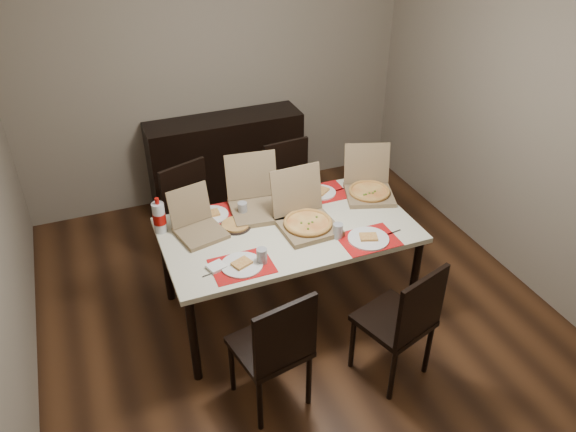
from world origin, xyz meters
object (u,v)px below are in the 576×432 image
at_px(chair_near_left, 275,347).
at_px(chair_near_right, 403,320).
at_px(sideboard, 226,161).
at_px(pizza_box_center, 306,220).
at_px(soda_bottle, 159,218).
at_px(chair_far_right, 292,189).
at_px(dip_bowl, 279,209).
at_px(dining_table, 288,235).
at_px(chair_far_left, 194,215).

relative_size(chair_near_left, chair_near_right, 1.00).
xyz_separation_m(sideboard, chair_near_right, (0.39, -2.66, 0.06)).
xyz_separation_m(pizza_box_center, soda_bottle, (-0.98, 0.33, 0.06)).
relative_size(chair_far_right, dip_bowl, 7.82).
xyz_separation_m(sideboard, chair_far_right, (0.35, -0.87, 0.06)).
relative_size(dining_table, chair_near_left, 1.94).
height_order(chair_near_left, soda_bottle, soda_bottle).
xyz_separation_m(chair_near_left, chair_near_right, (0.85, -0.08, 0.00)).
bearing_deg(chair_near_right, chair_far_right, 91.18).
distance_m(chair_near_right, chair_far_right, 1.80).
distance_m(chair_near_right, pizza_box_center, 0.98).
bearing_deg(sideboard, dining_table, -91.21).
xyz_separation_m(dining_table, chair_near_right, (0.43, -0.92, -0.17)).
xyz_separation_m(sideboard, chair_far_left, (-0.56, -0.95, 0.06)).
xyz_separation_m(sideboard, dining_table, (-0.04, -1.74, 0.23)).
relative_size(chair_near_left, soda_bottle, 3.38).
bearing_deg(chair_near_right, soda_bottle, 136.53).
bearing_deg(sideboard, pizza_box_center, -87.16).
distance_m(chair_far_left, chair_far_right, 0.91).
relative_size(sideboard, pizza_box_center, 3.33).
height_order(sideboard, pizza_box_center, pizza_box_center).
relative_size(chair_near_left, chair_far_right, 1.00).
xyz_separation_m(chair_far_right, pizza_box_center, (-0.26, -0.91, 0.30)).
relative_size(chair_near_left, dip_bowl, 7.82).
bearing_deg(dip_bowl, chair_near_right, -70.72).
distance_m(chair_near_left, chair_far_left, 1.63).
bearing_deg(chair_far_left, dip_bowl, -45.90).
height_order(dining_table, chair_near_left, chair_near_left).
distance_m(chair_far_left, pizza_box_center, 1.09).
height_order(sideboard, dining_table, sideboard).
height_order(chair_near_right, dip_bowl, chair_near_right).
bearing_deg(soda_bottle, chair_near_left, -68.89).
bearing_deg(chair_near_left, chair_far_left, 93.47).
relative_size(sideboard, chair_far_right, 1.61).
xyz_separation_m(chair_near_left, pizza_box_center, (0.54, 0.81, 0.30)).
height_order(sideboard, chair_near_left, chair_near_left).
relative_size(sideboard, chair_far_left, 1.61).
relative_size(dining_table, soda_bottle, 6.53).
bearing_deg(sideboard, chair_far_right, -67.91).
bearing_deg(pizza_box_center, dip_bowl, 111.14).
relative_size(dining_table, dip_bowl, 15.13).
distance_m(sideboard, chair_near_left, 2.62).
bearing_deg(chair_near_right, dining_table, 114.80).
bearing_deg(chair_far_left, chair_near_left, -86.53).
xyz_separation_m(chair_far_left, chair_far_right, (0.91, 0.08, 0.00)).
distance_m(sideboard, chair_near_right, 2.69).
bearing_deg(chair_near_right, dip_bowl, 109.28).
bearing_deg(dip_bowl, pizza_box_center, -68.86).
xyz_separation_m(chair_near_right, chair_far_left, (-0.94, 1.71, 0.00)).
height_order(pizza_box_center, dip_bowl, pizza_box_center).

